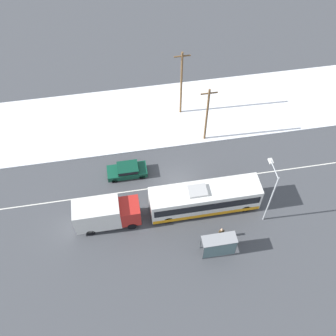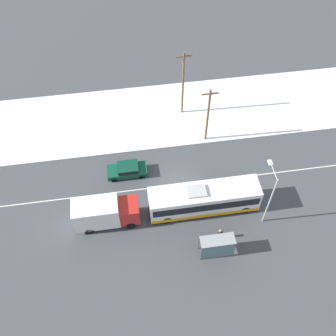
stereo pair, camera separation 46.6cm
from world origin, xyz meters
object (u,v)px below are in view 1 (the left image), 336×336
city_bus (205,199)px  sedan_car (127,170)px  bus_shelter (219,245)px  utility_pole_roadside (207,115)px  box_truck (106,213)px  pedestrian_at_stop (221,232)px  streetlamp (271,190)px  utility_pole_snowlot (181,83)px

city_bus → sedan_car: bearing=142.9°
sedan_car → bus_shelter: (7.32, -10.58, 0.92)m
utility_pole_roadside → bus_shelter: bearing=-97.8°
box_truck → pedestrian_at_stop: 11.13m
box_truck → bus_shelter: box_truck is taller
box_truck → sedan_car: box_truck is taller
box_truck → bus_shelter: size_ratio=1.98×
streetlamp → utility_pole_roadside: (-3.41, 10.91, -0.53)m
bus_shelter → utility_pole_roadside: bearing=82.2°
utility_pole_roadside → utility_pole_snowlot: bearing=112.5°
utility_pole_roadside → sedan_car: bearing=-158.7°
pedestrian_at_stop → utility_pole_snowlot: (-0.67, 17.25, 3.62)m
city_bus → sedan_car: 8.98m
bus_shelter → utility_pole_snowlot: size_ratio=0.36×
pedestrian_at_stop → city_bus: bearing=103.5°
sedan_car → bus_shelter: bus_shelter is taller
utility_pole_roadside → utility_pole_snowlot: utility_pole_snowlot is taller
streetlamp → utility_pole_snowlot: (-5.34, 15.59, 0.13)m
bus_shelter → utility_pole_roadside: utility_pole_roadside is taller
pedestrian_at_stop → streetlamp: size_ratio=0.22×
city_bus → utility_pole_snowlot: utility_pole_snowlot is taller
pedestrian_at_stop → bus_shelter: (-0.66, -1.63, 0.71)m
city_bus → bus_shelter: size_ratio=3.43×
city_bus → box_truck: (-9.73, -0.18, 0.17)m
streetlamp → utility_pole_snowlot: size_ratio=0.80×
city_bus → streetlamp: streetlamp is taller
box_truck → utility_pole_snowlot: size_ratio=0.71×
box_truck → streetlamp: 15.58m
pedestrian_at_stop → utility_pole_roadside: bearing=84.2°
city_bus → bus_shelter: city_bus is taller
sedan_car → utility_pole_snowlot: 11.71m
box_truck → streetlamp: size_ratio=0.89×
pedestrian_at_stop → streetlamp: streetlamp is taller
utility_pole_roadside → city_bus: bearing=-103.3°
bus_shelter → streetlamp: streetlamp is taller
city_bus → sedan_car: size_ratio=2.58×
box_truck → utility_pole_roadside: size_ratio=0.83×
city_bus → utility_pole_roadside: size_ratio=1.45×
bus_shelter → streetlamp: 6.86m
city_bus → streetlamp: size_ratio=1.54×
city_bus → box_truck: 9.73m
bus_shelter → streetlamp: size_ratio=0.45×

